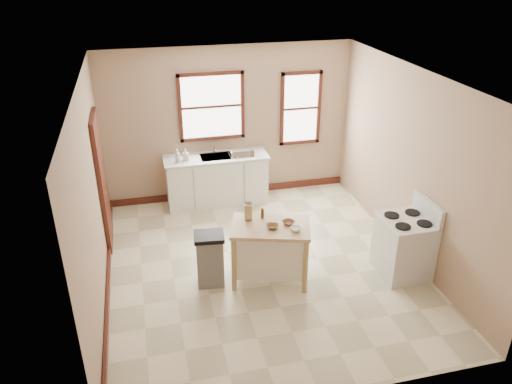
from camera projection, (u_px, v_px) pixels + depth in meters
floor at (262, 266)px, 7.44m from camera, size 5.00×5.00×0.00m
ceiling at (264, 79)px, 6.20m from camera, size 5.00×5.00×0.00m
wall_back at (229, 124)px, 9.00m from camera, size 4.50×0.04×2.80m
wall_left at (92, 199)px, 6.34m from camera, size 0.04×5.00×2.80m
wall_right at (412, 166)px, 7.30m from camera, size 0.04×5.00×2.80m
window_main at (212, 107)px, 8.76m from camera, size 1.17×0.06×1.22m
window_side at (301, 108)px, 9.18m from camera, size 0.77×0.06×1.37m
door_left at (102, 181)px, 7.64m from camera, size 0.06×0.90×2.10m
baseboard_back at (231, 191)px, 9.57m from camera, size 4.50×0.04×0.12m
baseboard_left at (108, 284)px, 6.94m from camera, size 0.04×5.00×0.12m
sink_counter at (217, 180)px, 9.09m from camera, size 1.86×0.62×0.92m
faucet at (214, 147)px, 8.99m from camera, size 0.03×0.03×0.22m
soap_bottle_a at (178, 156)px, 8.61m from camera, size 0.09×0.09×0.23m
soap_bottle_b at (186, 155)px, 8.68m from camera, size 0.11×0.11×0.21m
dish_rack at (241, 153)px, 8.90m from camera, size 0.48×0.40×0.11m
kitchen_island at (270, 253)px, 6.97m from camera, size 1.22×0.96×0.87m
knife_block at (248, 212)px, 6.90m from camera, size 0.11×0.11×0.20m
pepper_grinder at (262, 213)px, 6.93m from camera, size 0.06×0.06×0.15m
bowl_a at (273, 226)px, 6.72m from camera, size 0.21×0.21×0.04m
bowl_b at (289, 222)px, 6.81m from camera, size 0.22×0.22×0.04m
bowl_c at (296, 229)px, 6.65m from camera, size 0.21×0.21×0.05m
trash_bin at (210, 259)px, 6.90m from camera, size 0.44×0.38×0.79m
gas_stove at (405, 239)px, 7.05m from camera, size 0.71×0.71×1.15m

